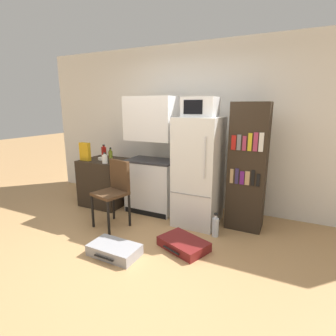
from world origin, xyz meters
The scene contains 17 objects.
ground_plane centered at (0.00, 0.00, 0.00)m, with size 24.00×24.00×0.00m, color tan.
wall_back centered at (0.20, 2.00, 1.33)m, with size 6.40×0.10×2.67m.
side_table centered at (-1.36, 1.28, 0.40)m, with size 0.72×0.65×0.79m.
kitchen_hutch centered at (-0.48, 1.36, 0.85)m, with size 0.79×0.49×1.83m.
refrigerator centered at (0.35, 1.27, 0.77)m, with size 0.60×0.68×1.54m.
microwave centered at (0.35, 1.27, 1.67)m, with size 0.45×0.37×0.26m.
bookshelf centered at (1.00, 1.41, 0.87)m, with size 0.49×0.38×1.74m.
bottle_amber_beer centered at (-1.34, 1.42, 0.86)m, with size 0.07×0.07×0.15m.
bottle_olive_oil centered at (-1.09, 1.12, 0.90)m, with size 0.06×0.06×0.25m.
bottle_milk_white centered at (-1.15, 1.05, 0.86)m, with size 0.09×0.09×0.17m.
bottle_ketchup_red centered at (-1.58, 1.54, 0.88)m, with size 0.09×0.09×0.21m.
bowl centered at (-1.38, 1.25, 0.81)m, with size 0.15×0.15×0.04m.
cereal_box centered at (-1.59, 1.08, 0.94)m, with size 0.19×0.07×0.30m.
chair centered at (-0.68, 0.66, 0.57)m, with size 0.49×0.49×0.94m.
suitcase_large_flat centered at (0.45, 0.48, 0.06)m, with size 0.67×0.56×0.11m.
suitcase_small_flat centered at (-0.21, -0.01, 0.06)m, with size 0.59×0.37×0.13m.
water_bottle_front centered at (0.71, 0.95, 0.14)m, with size 0.09×0.09×0.32m.
Camera 1 is at (1.54, -2.18, 1.68)m, focal length 28.00 mm.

